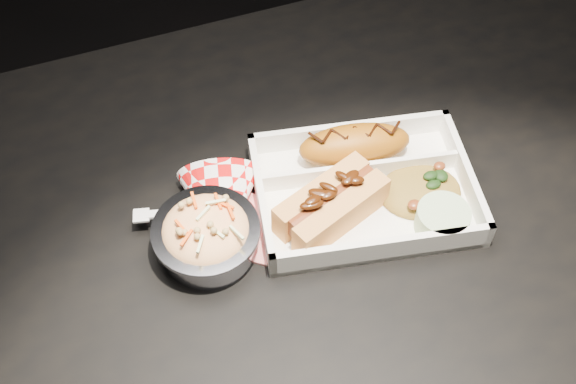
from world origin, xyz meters
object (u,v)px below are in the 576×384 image
(napkin_fork, at_px, (221,211))
(dining_table, at_px, (327,272))
(fried_pastry, at_px, (355,145))
(hotdog, at_px, (331,203))
(food_tray, at_px, (364,192))
(foil_coleslaw_cup, at_px, (206,234))

(napkin_fork, bearing_deg, dining_table, -13.99)
(dining_table, relative_size, fried_pastry, 8.85)
(fried_pastry, height_order, hotdog, hotdog)
(food_tray, distance_m, fried_pastry, 0.06)
(fried_pastry, bearing_deg, foil_coleslaw_cup, -163.43)
(food_tray, relative_size, napkin_fork, 1.57)
(hotdog, relative_size, foil_coleslaw_cup, 1.19)
(napkin_fork, bearing_deg, foil_coleslaw_cup, -113.61)
(hotdog, bearing_deg, food_tray, -0.92)
(dining_table, xyz_separation_m, fried_pastry, (0.07, 0.09, 0.12))
(hotdog, xyz_separation_m, napkin_fork, (-0.12, 0.05, -0.02))
(fried_pastry, xyz_separation_m, hotdog, (-0.06, -0.07, 0.00))
(foil_coleslaw_cup, relative_size, napkin_fork, 0.66)
(food_tray, height_order, foil_coleslaw_cup, foil_coleslaw_cup)
(food_tray, distance_m, napkin_fork, 0.17)
(food_tray, xyz_separation_m, hotdog, (-0.05, -0.02, 0.02))
(dining_table, distance_m, foil_coleslaw_cup, 0.19)
(dining_table, distance_m, napkin_fork, 0.17)
(food_tray, relative_size, hotdog, 2.00)
(foil_coleslaw_cup, bearing_deg, napkin_fork, 51.99)
(dining_table, height_order, food_tray, food_tray)
(fried_pastry, relative_size, napkin_fork, 0.76)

